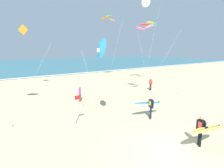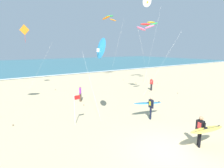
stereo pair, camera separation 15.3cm
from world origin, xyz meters
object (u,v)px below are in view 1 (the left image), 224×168
at_px(kite_arc_golden_distant, 150,24).
at_px(kite_delta_cobalt_high, 101,48).
at_px(kite_diamond_amber_outer, 24,32).
at_px(kite_delta_ivory_low, 146,2).
at_px(kite_arc_scarlet_near, 145,27).
at_px(bystander_red_top, 151,84).
at_px(surfer_lead, 204,129).
at_px(lifeguard_flag, 76,107).
at_px(kite_arc_emerald_close, 108,18).
at_px(surfer_trailing, 149,104).
at_px(bystander_purple_top, 80,93).

bearing_deg(kite_arc_golden_distant, kite_delta_cobalt_high, -147.04).
bearing_deg(kite_diamond_amber_outer, kite_delta_ivory_low, -24.76).
relative_size(kite_arc_scarlet_near, kite_diamond_amber_outer, 0.95).
height_order(kite_delta_ivory_low, bystander_red_top, kite_delta_ivory_low).
bearing_deg(kite_delta_cobalt_high, surfer_lead, -64.22).
height_order(kite_diamond_amber_outer, lifeguard_flag, kite_diamond_amber_outer).
height_order(kite_delta_ivory_low, kite_arc_emerald_close, kite_delta_ivory_low).
relative_size(kite_arc_scarlet_near, kite_arc_golden_distant, 0.85).
relative_size(kite_delta_cobalt_high, kite_arc_golden_distant, 0.65).
bearing_deg(kite_arc_golden_distant, surfer_lead, -126.85).
distance_m(surfer_trailing, bystander_red_top, 9.31).
xyz_separation_m(kite_arc_emerald_close, lifeguard_flag, (-12.16, -14.26, -8.78)).
distance_m(kite_delta_cobalt_high, kite_diamond_amber_outer, 14.64).
distance_m(kite_arc_scarlet_near, bystander_red_top, 7.39).
bearing_deg(kite_delta_ivory_low, lifeguard_flag, -151.98).
bearing_deg(bystander_red_top, bystander_purple_top, 176.39).
bearing_deg(kite_diamond_amber_outer, kite_arc_emerald_close, 3.24).
bearing_deg(bystander_red_top, surfer_lead, -124.85).
distance_m(surfer_lead, kite_delta_ivory_low, 19.26).
xyz_separation_m(surfer_lead, kite_delta_cobalt_high, (-2.78, 5.75, 4.13)).
height_order(surfer_trailing, kite_delta_cobalt_high, kite_delta_cobalt_high).
height_order(surfer_lead, kite_arc_golden_distant, kite_arc_golden_distant).
bearing_deg(bystander_red_top, lifeguard_flag, -160.18).
height_order(surfer_lead, bystander_red_top, surfer_lead).
distance_m(kite_arc_scarlet_near, kite_arc_golden_distant, 8.65).
xyz_separation_m(kite_arc_golden_distant, lifeguard_flag, (-15.36, -8.15, -7.40)).
height_order(kite_delta_cobalt_high, kite_delta_ivory_low, kite_delta_ivory_low).
relative_size(kite_delta_ivory_low, kite_arc_emerald_close, 1.15).
distance_m(surfer_trailing, kite_arc_scarlet_near, 8.69).
relative_size(kite_delta_cobalt_high, kite_arc_emerald_close, 0.56).
height_order(surfer_lead, kite_arc_scarlet_near, kite_arc_scarlet_near).
height_order(surfer_trailing, bystander_red_top, surfer_trailing).
distance_m(surfer_lead, kite_arc_scarlet_near, 11.98).
xyz_separation_m(kite_arc_golden_distant, bystander_red_top, (-3.47, -3.86, -7.85)).
distance_m(surfer_trailing, kite_delta_cobalt_high, 5.54).
bearing_deg(bystander_purple_top, kite_arc_scarlet_near, -19.79).
height_order(kite_arc_scarlet_near, bystander_red_top, kite_arc_scarlet_near).
bearing_deg(kite_arc_emerald_close, kite_diamond_amber_outer, -176.76).
relative_size(kite_delta_cobalt_high, kite_delta_ivory_low, 0.49).
height_order(surfer_trailing, kite_arc_golden_distant, kite_arc_golden_distant).
height_order(kite_arc_emerald_close, bystander_purple_top, kite_arc_emerald_close).
relative_size(kite_delta_ivory_low, lifeguard_flag, 5.71).
relative_size(kite_delta_cobalt_high, kite_diamond_amber_outer, 0.73).
distance_m(kite_arc_scarlet_near, kite_arc_emerald_close, 12.42).
distance_m(surfer_lead, surfer_trailing, 4.58).
distance_m(kite_delta_cobalt_high, kite_delta_ivory_low, 15.41).
distance_m(surfer_lead, lifeguard_flag, 7.86).
bearing_deg(lifeguard_flag, kite_arc_emerald_close, 49.56).
bearing_deg(kite_arc_scarlet_near, kite_diamond_amber_outer, 130.94).
xyz_separation_m(surfer_lead, kite_arc_emerald_close, (7.81, 20.81, 9.00)).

